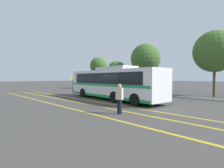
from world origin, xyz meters
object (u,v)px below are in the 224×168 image
at_px(parked_car_0, 87,87).
at_px(tree_3, 98,66).
at_px(tree_1, 145,59).
at_px(transit_bus, 112,83).
at_px(tree_2, 117,70).
at_px(bus_stop_sign, 73,82).
at_px(tree_0, 215,52).
at_px(parked_car_1, 108,88).
at_px(parked_car_2, 137,89).
at_px(pedestrian_0, 119,97).

distance_m(parked_car_0, tree_3, 8.55).
relative_size(tree_1, tree_3, 1.19).
height_order(transit_bus, tree_2, tree_2).
distance_m(tree_2, tree_3, 6.74).
distance_m(bus_stop_sign, tree_0, 17.67).
bearing_deg(parked_car_1, bus_stop_sign, -18.17).
bearing_deg(parked_car_2, tree_0, 130.64).
relative_size(transit_bus, tree_0, 1.63).
relative_size(parked_car_1, tree_2, 0.77).
height_order(tree_2, tree_3, tree_3).
bearing_deg(pedestrian_0, tree_3, -50.30).
height_order(transit_bus, bus_stop_sign, transit_bus).
bearing_deg(bus_stop_sign, transit_bus, -85.16).
bearing_deg(parked_car_0, tree_3, 40.15).
relative_size(tree_0, tree_2, 1.47).
height_order(parked_car_0, parked_car_1, parked_car_1).
height_order(pedestrian_0, tree_0, tree_0).
bearing_deg(tree_0, bus_stop_sign, -142.31).
xyz_separation_m(tree_0, tree_2, (-15.23, -0.86, -1.67)).
bearing_deg(tree_2, parked_car_2, -28.55).
xyz_separation_m(parked_car_2, tree_0, (7.05, 5.31, 4.49)).
bearing_deg(parked_car_2, transit_bus, 13.29).
xyz_separation_m(transit_bus, parked_car_0, (-11.05, 4.70, -1.00)).
distance_m(parked_car_1, pedestrian_0, 14.76).
relative_size(tree_0, tree_1, 0.99).
xyz_separation_m(bus_stop_sign, tree_0, (13.69, 10.58, 3.62)).
distance_m(pedestrian_0, tree_3, 26.25).
bearing_deg(tree_1, parked_car_1, -104.23).
xyz_separation_m(parked_car_1, tree_1, (1.70, 6.71, 4.58)).
xyz_separation_m(pedestrian_0, bus_stop_sign, (-12.97, 4.40, 0.57)).
bearing_deg(bus_stop_sign, parked_car_0, 40.42).
height_order(transit_bus, tree_3, tree_3).
distance_m(transit_bus, parked_car_2, 5.32).
bearing_deg(tree_2, tree_0, 3.24).
height_order(parked_car_0, parked_car_2, parked_car_2).
bearing_deg(tree_3, tree_0, -0.70).
relative_size(parked_car_0, tree_2, 0.82).
bearing_deg(pedestrian_0, tree_0, -107.15).
bearing_deg(parked_car_0, parked_car_2, -84.23).
relative_size(parked_car_0, pedestrian_0, 2.32).
distance_m(parked_car_0, tree_0, 18.73).
bearing_deg(tree_3, parked_car_0, -53.02).
distance_m(parked_car_1, tree_1, 8.30).
relative_size(parked_car_0, tree_3, 0.65).
distance_m(pedestrian_0, tree_1, 19.23).
bearing_deg(bus_stop_sign, tree_3, 40.76).
relative_size(parked_car_1, tree_0, 0.52).
relative_size(parked_car_2, tree_0, 0.55).
bearing_deg(transit_bus, tree_2, 47.33).
distance_m(pedestrian_0, tree_0, 15.57).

